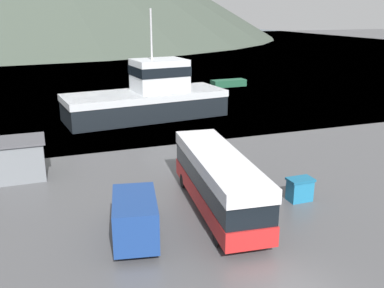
{
  "coord_description": "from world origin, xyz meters",
  "views": [
    {
      "loc": [
        -8.84,
        -12.46,
        10.93
      ],
      "look_at": [
        0.82,
        14.29,
        2.0
      ],
      "focal_mm": 40.0,
      "sensor_mm": 36.0,
      "label": 1
    }
  ],
  "objects_px": {
    "tour_bus": "(218,179)",
    "small_boat": "(229,83)",
    "fishing_boat": "(148,97)",
    "dock_kiosk": "(21,158)",
    "storage_bin": "(300,189)",
    "delivery_van": "(135,215)"
  },
  "relations": [
    {
      "from": "tour_bus",
      "to": "delivery_van",
      "type": "xyz_separation_m",
      "value": [
        -5.11,
        -1.48,
        -0.6
      ]
    },
    {
      "from": "tour_bus",
      "to": "fishing_boat",
      "type": "relative_size",
      "value": 0.62
    },
    {
      "from": "storage_bin",
      "to": "small_boat",
      "type": "height_order",
      "value": "storage_bin"
    },
    {
      "from": "tour_bus",
      "to": "dock_kiosk",
      "type": "height_order",
      "value": "tour_bus"
    },
    {
      "from": "small_boat",
      "to": "tour_bus",
      "type": "bearing_deg",
      "value": -27.87
    },
    {
      "from": "storage_bin",
      "to": "tour_bus",
      "type": "bearing_deg",
      "value": 174.64
    },
    {
      "from": "fishing_boat",
      "to": "small_boat",
      "type": "relative_size",
      "value": 3.29
    },
    {
      "from": "tour_bus",
      "to": "fishing_boat",
      "type": "xyz_separation_m",
      "value": [
        1.82,
        22.85,
        0.37
      ]
    },
    {
      "from": "delivery_van",
      "to": "fishing_boat",
      "type": "bearing_deg",
      "value": 84.9
    },
    {
      "from": "tour_bus",
      "to": "fishing_boat",
      "type": "height_order",
      "value": "fishing_boat"
    },
    {
      "from": "tour_bus",
      "to": "small_boat",
      "type": "bearing_deg",
      "value": 70.38
    },
    {
      "from": "fishing_boat",
      "to": "dock_kiosk",
      "type": "distance_m",
      "value": 18.49
    },
    {
      "from": "storage_bin",
      "to": "dock_kiosk",
      "type": "xyz_separation_m",
      "value": [
        -15.65,
        9.6,
        0.64
      ]
    },
    {
      "from": "tour_bus",
      "to": "storage_bin",
      "type": "bearing_deg",
      "value": 0.38
    },
    {
      "from": "small_boat",
      "to": "delivery_van",
      "type": "bearing_deg",
      "value": -32.91
    },
    {
      "from": "fishing_boat",
      "to": "small_boat",
      "type": "xyz_separation_m",
      "value": [
        16.0,
        14.73,
        -1.73
      ]
    },
    {
      "from": "small_boat",
      "to": "fishing_boat",
      "type": "bearing_deg",
      "value": -49.86
    },
    {
      "from": "storage_bin",
      "to": "dock_kiosk",
      "type": "height_order",
      "value": "dock_kiosk"
    },
    {
      "from": "fishing_boat",
      "to": "small_boat",
      "type": "height_order",
      "value": "fishing_boat"
    },
    {
      "from": "dock_kiosk",
      "to": "delivery_van",
      "type": "bearing_deg",
      "value": -62.91
    },
    {
      "from": "delivery_van",
      "to": "dock_kiosk",
      "type": "height_order",
      "value": "dock_kiosk"
    },
    {
      "from": "dock_kiosk",
      "to": "small_boat",
      "type": "relative_size",
      "value": 0.61
    }
  ]
}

